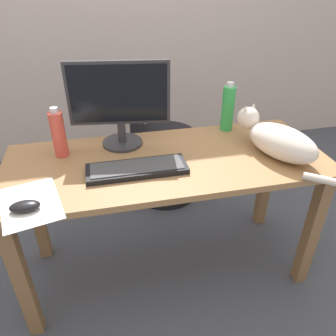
{
  "coord_description": "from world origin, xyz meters",
  "views": [
    {
      "loc": [
        -0.29,
        -1.3,
        1.49
      ],
      "look_at": [
        -0.04,
        -0.18,
        0.78
      ],
      "focal_mm": 35.13,
      "sensor_mm": 36.0,
      "label": 1
    }
  ],
  "objects_px": {
    "office_chair": "(158,148)",
    "spray_bottle": "(228,108)",
    "water_bottle": "(59,134)",
    "computer_mouse": "(25,206)",
    "monitor": "(119,101)",
    "keyboard": "(137,169)",
    "cat": "(278,140)"
  },
  "relations": [
    {
      "from": "water_bottle",
      "to": "keyboard",
      "type": "bearing_deg",
      "value": -34.23
    },
    {
      "from": "monitor",
      "to": "keyboard",
      "type": "xyz_separation_m",
      "value": [
        0.03,
        -0.27,
        -0.21
      ]
    },
    {
      "from": "monitor",
      "to": "spray_bottle",
      "type": "height_order",
      "value": "monitor"
    },
    {
      "from": "water_bottle",
      "to": "computer_mouse",
      "type": "bearing_deg",
      "value": -105.74
    },
    {
      "from": "monitor",
      "to": "keyboard",
      "type": "distance_m",
      "value": 0.35
    },
    {
      "from": "monitor",
      "to": "keyboard",
      "type": "height_order",
      "value": "monitor"
    },
    {
      "from": "cat",
      "to": "water_bottle",
      "type": "distance_m",
      "value": 1.02
    },
    {
      "from": "computer_mouse",
      "to": "office_chair",
      "type": "bearing_deg",
      "value": 55.29
    },
    {
      "from": "monitor",
      "to": "water_bottle",
      "type": "xyz_separation_m",
      "value": [
        -0.29,
        -0.05,
        -0.11
      ]
    },
    {
      "from": "monitor",
      "to": "cat",
      "type": "bearing_deg",
      "value": -21.22
    },
    {
      "from": "keyboard",
      "to": "water_bottle",
      "type": "bearing_deg",
      "value": 145.77
    },
    {
      "from": "office_chair",
      "to": "keyboard",
      "type": "distance_m",
      "value": 0.92
    },
    {
      "from": "office_chair",
      "to": "keyboard",
      "type": "xyz_separation_m",
      "value": [
        -0.25,
        -0.82,
        0.35
      ]
    },
    {
      "from": "office_chair",
      "to": "monitor",
      "type": "xyz_separation_m",
      "value": [
        -0.28,
        -0.54,
        0.56
      ]
    },
    {
      "from": "monitor",
      "to": "water_bottle",
      "type": "relative_size",
      "value": 2.0
    },
    {
      "from": "office_chair",
      "to": "water_bottle",
      "type": "xyz_separation_m",
      "value": [
        -0.58,
        -0.59,
        0.45
      ]
    },
    {
      "from": "office_chair",
      "to": "water_bottle",
      "type": "height_order",
      "value": "water_bottle"
    },
    {
      "from": "office_chair",
      "to": "spray_bottle",
      "type": "height_order",
      "value": "spray_bottle"
    },
    {
      "from": "keyboard",
      "to": "spray_bottle",
      "type": "xyz_separation_m",
      "value": [
        0.54,
        0.33,
        0.11
      ]
    },
    {
      "from": "office_chair",
      "to": "water_bottle",
      "type": "relative_size",
      "value": 3.72
    },
    {
      "from": "keyboard",
      "to": "computer_mouse",
      "type": "relative_size",
      "value": 4.0
    },
    {
      "from": "keyboard",
      "to": "computer_mouse",
      "type": "distance_m",
      "value": 0.48
    },
    {
      "from": "cat",
      "to": "spray_bottle",
      "type": "height_order",
      "value": "spray_bottle"
    },
    {
      "from": "cat",
      "to": "computer_mouse",
      "type": "bearing_deg",
      "value": -170.72
    },
    {
      "from": "monitor",
      "to": "water_bottle",
      "type": "distance_m",
      "value": 0.32
    },
    {
      "from": "office_chair",
      "to": "computer_mouse",
      "type": "relative_size",
      "value": 8.11
    },
    {
      "from": "spray_bottle",
      "to": "monitor",
      "type": "bearing_deg",
      "value": -174.84
    },
    {
      "from": "spray_bottle",
      "to": "cat",
      "type": "bearing_deg",
      "value": -68.94
    },
    {
      "from": "cat",
      "to": "office_chair",
      "type": "bearing_deg",
      "value": 117.03
    },
    {
      "from": "monitor",
      "to": "water_bottle",
      "type": "height_order",
      "value": "monitor"
    },
    {
      "from": "keyboard",
      "to": "monitor",
      "type": "bearing_deg",
      "value": 97.25
    },
    {
      "from": "monitor",
      "to": "spray_bottle",
      "type": "distance_m",
      "value": 0.59
    }
  ]
}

